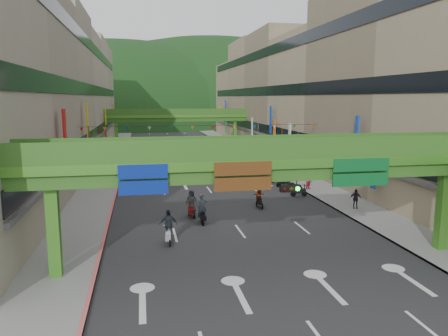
{
  "coord_description": "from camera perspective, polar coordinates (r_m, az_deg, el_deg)",
  "views": [
    {
      "loc": [
        -6.52,
        -16.38,
        9.16
      ],
      "look_at": [
        0.0,
        18.0,
        3.5
      ],
      "focal_mm": 35.0,
      "sensor_mm": 36.0,
      "label": 1
    }
  ],
  "objects": [
    {
      "name": "scooter_rider_mid",
      "position": [
        36.71,
        4.67,
        -3.78
      ],
      "size": [
        0.82,
        1.59,
        1.86
      ],
      "color": "black",
      "rests_on": "ground"
    },
    {
      "name": "curb_right",
      "position": [
        68.79,
        2.48,
        1.6
      ],
      "size": [
        0.2,
        140.0,
        0.18
      ],
      "primitive_type": "cube",
      "color": "gray",
      "rests_on": "ground"
    },
    {
      "name": "hill_right",
      "position": [
        199.1,
        -1.63,
        6.55
      ],
      "size": [
        208.0,
        176.0,
        128.0
      ],
      "primitive_type": "ellipsoid",
      "color": "#1C4419",
      "rests_on": "ground"
    },
    {
      "name": "scooter_rider_far",
      "position": [
        33.88,
        -4.25,
        -4.59
      ],
      "size": [
        1.01,
        1.57,
        2.17
      ],
      "color": "maroon",
      "rests_on": "ground"
    },
    {
      "name": "car_silver",
      "position": [
        52.21,
        -6.15,
        -0.11
      ],
      "size": [
        2.18,
        4.83,
        1.54
      ],
      "primitive_type": "imported",
      "rotation": [
        0.0,
        0.0,
        0.12
      ],
      "color": "#B9BAC0",
      "rests_on": "ground"
    },
    {
      "name": "bunting_string",
      "position": [
        46.94,
        -2.74,
        5.27
      ],
      "size": [
        26.0,
        0.36,
        0.47
      ],
      "color": "black",
      "rests_on": "ground"
    },
    {
      "name": "building_row_right",
      "position": [
        71.09,
        10.37,
        9.28
      ],
      "size": [
        12.8,
        95.0,
        19.0
      ],
      "color": "gray",
      "rests_on": "ground"
    },
    {
      "name": "car_yellow",
      "position": [
        91.3,
        -4.21,
        3.79
      ],
      "size": [
        1.98,
        3.77,
        1.22
      ],
      "primitive_type": "imported",
      "rotation": [
        0.0,
        0.0,
        0.15
      ],
      "color": "#C1A503",
      "rests_on": "ground"
    },
    {
      "name": "ground",
      "position": [
        19.86,
        10.25,
        -18.43
      ],
      "size": [
        320.0,
        320.0,
        0.0
      ],
      "primitive_type": "plane",
      "color": "black",
      "rests_on": "ground"
    },
    {
      "name": "overpass_near",
      "position": [
        23.34,
        8.05,
        -0.66
      ],
      "size": [
        28.0,
        12.27,
        7.1
      ],
      "color": "#4C9E2D",
      "rests_on": "ground"
    },
    {
      "name": "pedestrian_blue",
      "position": [
        59.27,
        5.35,
        1.16
      ],
      "size": [
        0.97,
        0.75,
        1.84
      ],
      "primitive_type": "imported",
      "rotation": [
        0.0,
        0.0,
        3.39
      ],
      "color": "#344960",
      "rests_on": "ground"
    },
    {
      "name": "building_row_left",
      "position": [
        67.53,
        -21.6,
        8.81
      ],
      "size": [
        12.8,
        95.0,
        19.0
      ],
      "color": "#9E937F",
      "rests_on": "ground"
    },
    {
      "name": "scooter_rider_left",
      "position": [
        27.92,
        -7.29,
        -7.6
      ],
      "size": [
        1.14,
        1.6,
        2.22
      ],
      "color": "#9A9BA1",
      "rests_on": "ground"
    },
    {
      "name": "pedestrian_dark",
      "position": [
        37.49,
        16.78,
        -4.09
      ],
      "size": [
        1.02,
        0.7,
        1.61
      ],
      "primitive_type": "imported",
      "rotation": [
        0.0,
        0.0,
        -0.36
      ],
      "color": "black",
      "rests_on": "ground"
    },
    {
      "name": "road_slab",
      "position": [
        67.32,
        -5.08,
        1.34
      ],
      "size": [
        18.0,
        140.0,
        0.02
      ],
      "primitive_type": "cube",
      "color": "#28282B",
      "rests_on": "ground"
    },
    {
      "name": "sidewalk_right",
      "position": [
        69.25,
        4.01,
        1.63
      ],
      "size": [
        4.0,
        140.0,
        0.15
      ],
      "primitive_type": "cube",
      "color": "gray",
      "rests_on": "ground"
    },
    {
      "name": "overpass_far",
      "position": [
        81.72,
        -6.19,
        6.5
      ],
      "size": [
        28.0,
        2.2,
        7.1
      ],
      "color": "#4C9E2D",
      "rests_on": "ground"
    },
    {
      "name": "sidewalk_left",
      "position": [
        67.14,
        -14.47,
        1.12
      ],
      "size": [
        4.0,
        140.0,
        0.15
      ],
      "primitive_type": "cube",
      "color": "gray",
      "rests_on": "ground"
    },
    {
      "name": "curb_left",
      "position": [
        67.04,
        -12.85,
        1.18
      ],
      "size": [
        0.2,
        140.0,
        0.18
      ],
      "primitive_type": "cube",
      "color": "#CC5959",
      "rests_on": "ground"
    },
    {
      "name": "parked_scooter_row",
      "position": [
        46.53,
        7.39,
        -1.59
      ],
      "size": [
        1.6,
        11.55,
        1.08
      ],
      "color": "black",
      "rests_on": "ground"
    },
    {
      "name": "pedestrian_red",
      "position": [
        44.23,
        11.12,
        -1.8
      ],
      "size": [
        1.05,
        1.01,
        1.71
      ],
      "primitive_type": "imported",
      "rotation": [
        0.0,
        0.0,
        0.6
      ],
      "color": "#AA1E36",
      "rests_on": "ground"
    },
    {
      "name": "scooter_rider_near",
      "position": [
        32.08,
        -2.87,
        -5.46
      ],
      "size": [
        0.71,
        1.6,
        2.21
      ],
      "color": "black",
      "rests_on": "ground"
    },
    {
      "name": "hill_left",
      "position": [
        176.82,
        -13.55,
        5.97
      ],
      "size": [
        168.0,
        140.0,
        112.0
      ],
      "primitive_type": "ellipsoid",
      "color": "#1C4419",
      "rests_on": "ground"
    }
  ]
}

